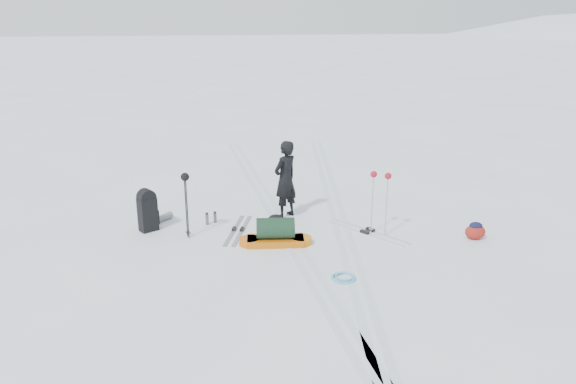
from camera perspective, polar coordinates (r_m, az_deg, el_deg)
name	(u,v)px	position (r m, az deg, el deg)	size (l,w,h in m)	color
ground	(291,241)	(11.59, 0.36, -5.04)	(200.00, 200.00, 0.00)	white
snow_hill_backdrop	(513,367)	(136.02, 21.89, -16.20)	(359.50, 192.00, 162.45)	white
ski_tracks	(312,224)	(12.49, 2.48, -3.29)	(3.38, 17.97, 0.01)	silver
skier	(285,179)	(12.67, -0.28, 1.29)	(0.65, 0.43, 1.79)	black
pulk_sled	(275,234)	(11.37, -1.28, -4.33)	(1.51, 0.60, 0.56)	#C05A0B
expedition_rucksack	(149,211)	(12.43, -13.90, -1.84)	(0.72, 0.98, 0.93)	black
ski_poles_black	(185,185)	(11.61, -10.39, 0.72)	(0.17, 0.20, 1.40)	black
ski_poles_silver	(380,182)	(11.70, 9.38, 0.97)	(0.39, 0.31, 1.38)	#A8ABAF
touring_skis_grey	(238,230)	(12.18, -5.11, -3.87)	(0.75, 1.77, 0.06)	#989CA0
touring_skis_white	(367,232)	(12.14, 8.07, -4.04)	(1.43, 1.80, 0.07)	silver
rope_coil	(344,277)	(10.10, 5.70, -8.61)	(0.55, 0.55, 0.05)	#54AECD
small_daypack	(475,231)	(12.29, 18.49, -3.75)	(0.53, 0.48, 0.37)	maroon
thermos_pair	(211,218)	(12.60, -7.84, -2.64)	(0.26, 0.19, 0.28)	#5A5B61
stuff_sack	(276,219)	(12.50, -1.27, -2.76)	(0.38, 0.32, 0.21)	black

